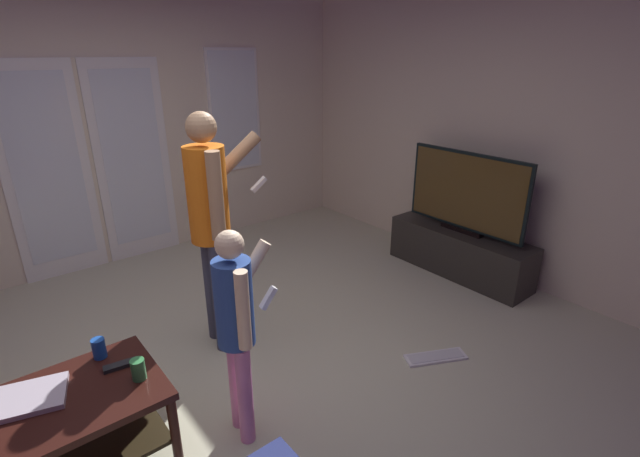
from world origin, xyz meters
The scene contains 13 objects.
ground_plane centered at (0.00, 0.00, -0.01)m, with size 5.72×4.99×0.02m, color beige.
wall_back_with_doors centered at (0.03, 2.46, 1.41)m, with size 5.72×0.09×2.92m.
wall_right_plain centered at (2.83, 0.00, 1.45)m, with size 0.06×4.99×2.89m.
coffee_table centered at (-0.97, -0.13, 0.35)m, with size 0.98×0.62×0.48m.
tv_stand centered at (2.52, 0.01, 0.22)m, with size 0.40×1.40×0.43m.
flat_screen_tv centered at (2.52, 0.01, 0.82)m, with size 0.08×1.20×0.76m.
person_adult centered at (0.19, 0.45, 1.01)m, with size 0.67×0.46×1.69m.
person_child centered at (-0.12, -0.42, 0.74)m, with size 0.42×0.33×1.24m.
loose_keyboard centered at (1.26, -0.70, 0.01)m, with size 0.45×0.32×0.02m.
laptop_closed centered at (-1.05, -0.03, 0.49)m, with size 0.31×0.26×0.03m, color #BAAFBC.
cup_near_edge centered at (-0.69, 0.10, 0.53)m, with size 0.07×0.07×0.11m, color #1948A1.
cup_by_laptop centered at (-0.59, -0.21, 0.53)m, with size 0.07×0.07×0.11m, color #358545.
dvd_remote_slim centered at (-0.63, -0.06, 0.49)m, with size 0.17×0.05×0.02m, color black.
Camera 1 is at (-1.06, -2.25, 2.03)m, focal length 25.52 mm.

